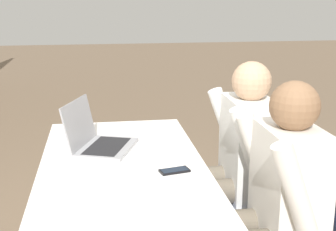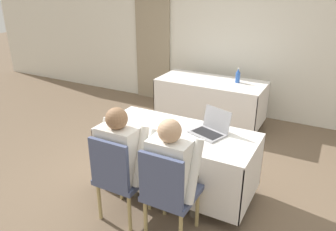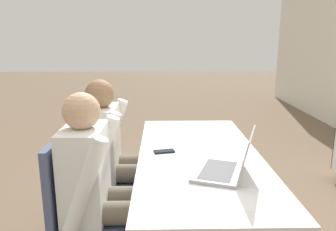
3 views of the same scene
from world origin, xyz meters
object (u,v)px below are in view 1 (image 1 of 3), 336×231
at_px(laptop, 99,140).
at_px(cell_phone, 175,171).
at_px(person_checkered_shirt, 270,202).
at_px(person_white_shirt, 234,158).
at_px(chair_near_right, 251,186).

height_order(laptop, cell_phone, laptop).
height_order(cell_phone, person_checkered_shirt, person_checkered_shirt).
bearing_deg(person_white_shirt, person_checkered_shirt, 0.00).
bearing_deg(person_checkered_shirt, laptop, -130.43).
distance_m(laptop, chair_near_right, 0.84).
distance_m(cell_phone, person_checkered_shirt, 0.43).
bearing_deg(person_white_shirt, chair_near_right, 90.00).
bearing_deg(laptop, cell_phone, -117.54).
xyz_separation_m(cell_phone, person_checkered_shirt, (-0.23, -0.36, -0.07)).
xyz_separation_m(laptop, chair_near_right, (-0.06, -0.79, -0.27)).
bearing_deg(cell_phone, laptop, 29.63).
distance_m(laptop, cell_phone, 0.49).
distance_m(chair_near_right, person_checkered_shirt, 0.56).
bearing_deg(person_white_shirt, cell_phone, -50.51).
height_order(laptop, person_checkered_shirt, person_checkered_shirt).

